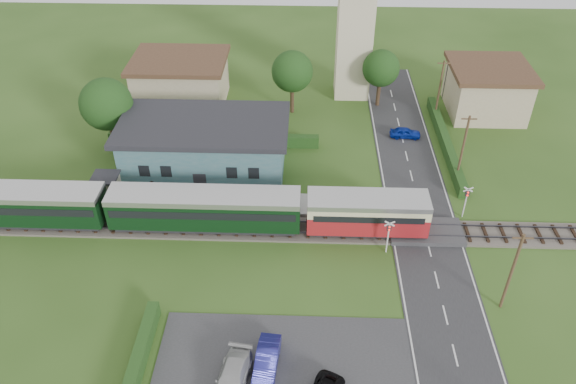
{
  "coord_description": "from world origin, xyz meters",
  "views": [
    {
      "loc": [
        -0.39,
        -34.51,
        31.43
      ],
      "look_at": [
        -1.78,
        4.0,
        2.61
      ],
      "focal_mm": 35.0,
      "sensor_mm": 36.0,
      "label": 1
    }
  ],
  "objects_px": {
    "house_west": "(181,80)",
    "crossing_signal_far": "(467,197)",
    "train": "(167,208)",
    "equipment_hut": "(107,188)",
    "crossing_signal_near": "(389,232)",
    "pedestrian_near": "(280,199)",
    "church_tower": "(356,10)",
    "car_park_blue": "(267,360)",
    "pedestrian_far": "(153,189)",
    "car_on_road": "(405,133)",
    "station_building": "(205,146)",
    "car_park_silver": "(232,379)",
    "house_east": "(487,89)"
  },
  "relations": [
    {
      "from": "church_tower",
      "to": "pedestrian_near",
      "type": "distance_m",
      "value": 26.13
    },
    {
      "from": "crossing_signal_near",
      "to": "crossing_signal_far",
      "type": "relative_size",
      "value": 1.0
    },
    {
      "from": "house_west",
      "to": "car_on_road",
      "type": "xyz_separation_m",
      "value": [
        25.28,
        -7.27,
        -2.19
      ]
    },
    {
      "from": "car_park_blue",
      "to": "equipment_hut",
      "type": "bearing_deg",
      "value": 137.17
    },
    {
      "from": "equipment_hut",
      "to": "church_tower",
      "type": "bearing_deg",
      "value": 44.75
    },
    {
      "from": "crossing_signal_near",
      "to": "pedestrian_far",
      "type": "relative_size",
      "value": 1.78
    },
    {
      "from": "equipment_hut",
      "to": "crossing_signal_far",
      "type": "height_order",
      "value": "crossing_signal_far"
    },
    {
      "from": "crossing_signal_far",
      "to": "pedestrian_far",
      "type": "bearing_deg",
      "value": 177.5
    },
    {
      "from": "church_tower",
      "to": "pedestrian_near",
      "type": "bearing_deg",
      "value": -107.68
    },
    {
      "from": "car_park_silver",
      "to": "car_on_road",
      "type": "bearing_deg",
      "value": 72.98
    },
    {
      "from": "house_east",
      "to": "car_on_road",
      "type": "xyz_separation_m",
      "value": [
        -9.72,
        -6.27,
        -2.19
      ]
    },
    {
      "from": "pedestrian_far",
      "to": "car_park_blue",
      "type": "bearing_deg",
      "value": -167.65
    },
    {
      "from": "station_building",
      "to": "car_on_road",
      "type": "distance_m",
      "value": 21.47
    },
    {
      "from": "house_west",
      "to": "crossing_signal_far",
      "type": "distance_m",
      "value": 35.26
    },
    {
      "from": "station_building",
      "to": "church_tower",
      "type": "distance_m",
      "value": 23.89
    },
    {
      "from": "station_building",
      "to": "house_east",
      "type": "xyz_separation_m",
      "value": [
        30.0,
        13.01,
        0.1
      ]
    },
    {
      "from": "house_west",
      "to": "equipment_hut",
      "type": "bearing_deg",
      "value": -98.62
    },
    {
      "from": "equipment_hut",
      "to": "pedestrian_far",
      "type": "distance_m",
      "value": 4.01
    },
    {
      "from": "car_on_road",
      "to": "car_park_blue",
      "type": "relative_size",
      "value": 0.8
    },
    {
      "from": "church_tower",
      "to": "pedestrian_far",
      "type": "relative_size",
      "value": 9.58
    },
    {
      "from": "pedestrian_near",
      "to": "church_tower",
      "type": "bearing_deg",
      "value": -94.33
    },
    {
      "from": "house_west",
      "to": "train",
      "type": "bearing_deg",
      "value": -82.29
    },
    {
      "from": "house_east",
      "to": "car_park_silver",
      "type": "bearing_deg",
      "value": -123.44
    },
    {
      "from": "car_park_blue",
      "to": "car_park_silver",
      "type": "xyz_separation_m",
      "value": [
        -2.09,
        -1.5,
        0.02
      ]
    },
    {
      "from": "equipment_hut",
      "to": "church_tower",
      "type": "height_order",
      "value": "church_tower"
    },
    {
      "from": "house_west",
      "to": "pedestrian_near",
      "type": "bearing_deg",
      "value": -58.47
    },
    {
      "from": "car_park_blue",
      "to": "pedestrian_near",
      "type": "bearing_deg",
      "value": 94.67
    },
    {
      "from": "station_building",
      "to": "church_tower",
      "type": "xyz_separation_m",
      "value": [
        15.0,
        17.01,
        7.53
      ]
    },
    {
      "from": "station_building",
      "to": "car_park_silver",
      "type": "bearing_deg",
      "value": -77.7
    },
    {
      "from": "house_west",
      "to": "car_park_silver",
      "type": "relative_size",
      "value": 2.29
    },
    {
      "from": "equipment_hut",
      "to": "crossing_signal_near",
      "type": "relative_size",
      "value": 0.78
    },
    {
      "from": "train",
      "to": "equipment_hut",
      "type": "bearing_deg",
      "value": 152.37
    },
    {
      "from": "station_building",
      "to": "car_park_blue",
      "type": "xyz_separation_m",
      "value": [
        7.4,
        -22.87,
        -1.95
      ]
    },
    {
      "from": "train",
      "to": "crossing_signal_near",
      "type": "xyz_separation_m",
      "value": [
        18.29,
        -2.41,
        -0.04
      ]
    },
    {
      "from": "equipment_hut",
      "to": "crossing_signal_near",
      "type": "height_order",
      "value": "crossing_signal_near"
    },
    {
      "from": "house_east",
      "to": "car_park_blue",
      "type": "bearing_deg",
      "value": -122.2
    },
    {
      "from": "church_tower",
      "to": "pedestrian_far",
      "type": "height_order",
      "value": "church_tower"
    },
    {
      "from": "equipment_hut",
      "to": "crossing_signal_near",
      "type": "bearing_deg",
      "value": -12.94
    },
    {
      "from": "pedestrian_far",
      "to": "crossing_signal_far",
      "type": "bearing_deg",
      "value": -113.34
    },
    {
      "from": "crossing_signal_near",
      "to": "car_park_silver",
      "type": "distance_m",
      "value": 17.12
    },
    {
      "from": "car_park_blue",
      "to": "pedestrian_near",
      "type": "xyz_separation_m",
      "value": [
        0.13,
        16.45,
        0.64
      ]
    },
    {
      "from": "car_on_road",
      "to": "pedestrian_near",
      "type": "distance_m",
      "value": 18.33
    },
    {
      "from": "station_building",
      "to": "pedestrian_far",
      "type": "xyz_separation_m",
      "value": [
        -4.03,
        -5.39,
        -1.33
      ]
    },
    {
      "from": "car_on_road",
      "to": "car_park_blue",
      "type": "xyz_separation_m",
      "value": [
        -12.87,
        -29.61,
        0.14
      ]
    },
    {
      "from": "house_east",
      "to": "car_park_blue",
      "type": "height_order",
      "value": "house_east"
    },
    {
      "from": "train",
      "to": "crossing_signal_far",
      "type": "relative_size",
      "value": 13.18
    },
    {
      "from": "pedestrian_near",
      "to": "crossing_signal_near",
      "type": "bearing_deg",
      "value": 164.03
    },
    {
      "from": "station_building",
      "to": "car_on_road",
      "type": "xyz_separation_m",
      "value": [
        20.28,
        6.73,
        -2.09
      ]
    },
    {
      "from": "house_west",
      "to": "crossing_signal_near",
      "type": "height_order",
      "value": "house_west"
    },
    {
      "from": "car_on_road",
      "to": "car_park_blue",
      "type": "height_order",
      "value": "car_park_blue"
    }
  ]
}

